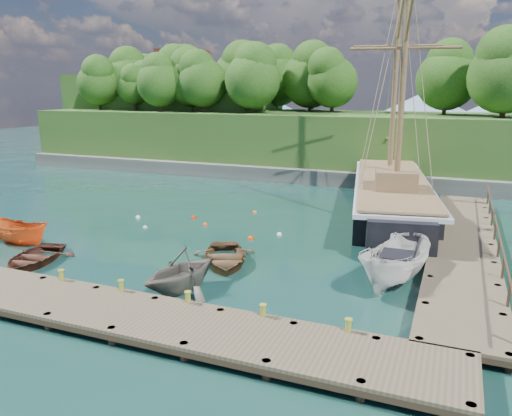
{
  "coord_description": "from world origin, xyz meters",
  "views": [
    {
      "loc": [
        10.83,
        -20.1,
        8.34
      ],
      "look_at": [
        0.85,
        4.45,
        2.0
      ],
      "focal_mm": 35.0,
      "sensor_mm": 36.0,
      "label": 1
    }
  ],
  "objects_px": {
    "rowboat_2": "(225,263)",
    "cabin_boat_white": "(395,285)",
    "rowboat_1": "(181,290)",
    "schooner": "(391,201)",
    "motorboat_orange": "(21,244)",
    "rowboat_0": "(34,263)"
  },
  "relations": [
    {
      "from": "rowboat_2",
      "to": "schooner",
      "type": "relative_size",
      "value": 0.17
    },
    {
      "from": "cabin_boat_white",
      "to": "rowboat_0",
      "type": "bearing_deg",
      "value": -152.22
    },
    {
      "from": "rowboat_1",
      "to": "schooner",
      "type": "bearing_deg",
      "value": 85.17
    },
    {
      "from": "rowboat_2",
      "to": "motorboat_orange",
      "type": "distance_m",
      "value": 11.88
    },
    {
      "from": "rowboat_1",
      "to": "rowboat_2",
      "type": "bearing_deg",
      "value": 102.6
    },
    {
      "from": "rowboat_0",
      "to": "rowboat_2",
      "type": "distance_m",
      "value": 9.38
    },
    {
      "from": "rowboat_0",
      "to": "rowboat_2",
      "type": "height_order",
      "value": "rowboat_2"
    },
    {
      "from": "motorboat_orange",
      "to": "schooner",
      "type": "xyz_separation_m",
      "value": [
        18.05,
        14.11,
        1.07
      ]
    },
    {
      "from": "cabin_boat_white",
      "to": "schooner",
      "type": "xyz_separation_m",
      "value": [
        -1.83,
        12.42,
        1.07
      ]
    },
    {
      "from": "rowboat_0",
      "to": "motorboat_orange",
      "type": "bearing_deg",
      "value": 133.15
    },
    {
      "from": "rowboat_0",
      "to": "schooner",
      "type": "relative_size",
      "value": 0.15
    },
    {
      "from": "rowboat_0",
      "to": "cabin_boat_white",
      "type": "xyz_separation_m",
      "value": [
        16.77,
        3.8,
        0.0
      ]
    },
    {
      "from": "rowboat_2",
      "to": "cabin_boat_white",
      "type": "bearing_deg",
      "value": -24.87
    },
    {
      "from": "rowboat_0",
      "to": "cabin_boat_white",
      "type": "height_order",
      "value": "cabin_boat_white"
    },
    {
      "from": "schooner",
      "to": "motorboat_orange",
      "type": "bearing_deg",
      "value": -152.17
    },
    {
      "from": "rowboat_1",
      "to": "schooner",
      "type": "distance_m",
      "value": 17.68
    },
    {
      "from": "rowboat_1",
      "to": "motorboat_orange",
      "type": "relative_size",
      "value": 0.96
    },
    {
      "from": "rowboat_2",
      "to": "rowboat_0",
      "type": "bearing_deg",
      "value": 175.39
    },
    {
      "from": "rowboat_1",
      "to": "cabin_boat_white",
      "type": "xyz_separation_m",
      "value": [
        8.37,
        3.97,
        0.0
      ]
    },
    {
      "from": "rowboat_2",
      "to": "rowboat_1",
      "type": "bearing_deg",
      "value": -121.08
    },
    {
      "from": "motorboat_orange",
      "to": "rowboat_0",
      "type": "bearing_deg",
      "value": -121.7
    },
    {
      "from": "rowboat_0",
      "to": "rowboat_2",
      "type": "bearing_deg",
      "value": 9.45
    }
  ]
}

